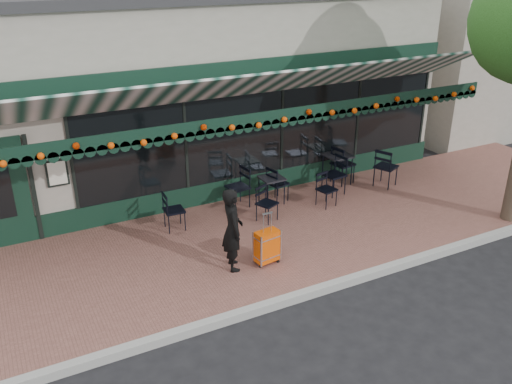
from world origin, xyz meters
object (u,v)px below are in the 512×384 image
suitcase (267,247)px  chair_a_left (334,175)px  chair_a_front (327,190)px  chair_b_left (238,188)px  chair_b_right (278,184)px  chair_a_extra (386,167)px  chair_a_right (343,164)px  chair_b_front (267,204)px  cafe_table_b (272,180)px  cafe_table_a (338,158)px  chair_solo (174,211)px  woman (233,229)px

suitcase → chair_a_left: size_ratio=1.09×
chair_a_front → chair_b_left: (-1.81, 0.89, 0.07)m
chair_b_right → chair_b_left: bearing=69.3°
chair_a_extra → chair_b_left: bearing=57.5°
chair_a_right → chair_a_front: chair_a_right is taller
chair_b_right → chair_b_front: (-0.71, -0.80, -0.03)m
suitcase → cafe_table_b: bearing=50.6°
cafe_table_b → chair_b_front: size_ratio=0.81×
chair_a_right → chair_b_right: chair_a_right is taller
chair_b_left → chair_a_front: bearing=56.2°
suitcase → cafe_table_b: (1.35, 2.29, 0.23)m
chair_a_left → chair_a_front: bearing=-54.4°
cafe_table_a → chair_solo: bearing=-173.8°
cafe_table_a → cafe_table_b: (-2.01, -0.28, -0.11)m
chair_a_front → chair_a_extra: size_ratio=0.80×
cafe_table_a → cafe_table_b: cafe_table_a is taller
chair_a_extra → chair_b_front: 3.53m
chair_a_right → cafe_table_b: bearing=87.1°
cafe_table_b → chair_solo: 2.43m
chair_a_right → chair_b_right: (-1.97, -0.19, -0.07)m
woman → chair_a_right: 4.78m
cafe_table_a → chair_b_front: size_ratio=0.96×
cafe_table_b → chair_a_left: (1.57, -0.22, -0.10)m
suitcase → woman: bearing=157.6°
cafe_table_b → chair_b_front: chair_b_front is taller
woman → chair_b_front: (1.46, 1.39, -0.39)m
chair_a_right → woman: bearing=110.7°
chair_a_left → chair_solo: size_ratio=1.13×
cafe_table_a → chair_a_front: (-0.98, -0.99, -0.29)m
chair_b_left → chair_b_front: 0.96m
woman → chair_a_right: (4.14, 2.38, -0.29)m
suitcase → chair_a_left: 3.58m
suitcase → cafe_table_b: suitcase is taller
chair_a_right → chair_b_right: size_ratio=1.16×
chair_a_right → suitcase: bearing=116.6°
chair_a_left → chair_b_right: bearing=-107.9°
chair_b_front → chair_a_left: bearing=-9.7°
chair_a_front → chair_b_left: size_ratio=0.84×
chair_a_front → chair_solo: 3.49m
chair_a_left → chair_a_front: chair_a_left is taller
chair_a_extra → chair_solo: bearing=64.2°
suitcase → chair_solo: (-1.07, 2.09, 0.07)m
chair_a_front → chair_b_front: (-1.56, -0.04, 0.00)m
chair_a_right → chair_a_extra: bearing=-137.2°
chair_b_right → chair_a_right: bearing=-97.3°
chair_a_left → chair_b_left: 2.38m
woman → cafe_table_a: size_ratio=2.08×
woman → chair_b_right: 3.10m
chair_b_left → cafe_table_a: bearing=84.3°
cafe_table_b → chair_b_right: (0.18, 0.05, -0.15)m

